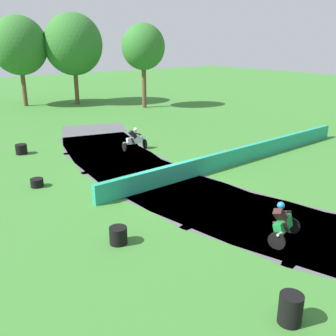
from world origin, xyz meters
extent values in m
plane|color=#38752D|center=(0.00, 0.00, 0.00)|extent=(120.00, 120.00, 0.00)
cube|color=#515156|center=(1.85, 10.68, 0.00)|extent=(7.54, 9.54, 0.01)
cube|color=#515156|center=(0.74, 7.21, 0.00)|extent=(6.64, 9.26, 0.01)
cube|color=#515156|center=(0.13, 3.63, 0.00)|extent=(5.60, 8.80, 0.01)
cube|color=#515156|center=(0.02, 0.00, 0.00)|extent=(5.12, 8.54, 0.01)
cube|color=#515156|center=(0.41, -3.61, 0.00)|extent=(6.20, 9.08, 0.01)
cube|color=#515156|center=(1.31, -7.13, 0.00)|extent=(7.16, 9.44, 0.01)
cube|color=#239375|center=(5.40, 0.21, 0.45)|extent=(18.46, 1.02, 0.90)
cylinder|color=black|center=(2.83, 5.95, 0.30)|extent=(0.18, 0.67, 0.67)
cylinder|color=black|center=(1.45, 6.15, 0.30)|extent=(0.18, 0.67, 0.67)
cube|color=silver|center=(2.15, 6.09, 0.60)|extent=(1.04, 0.46, 0.43)
ellipsoid|color=silver|center=(2.33, 6.09, 0.85)|extent=(0.48, 0.37, 0.27)
cone|color=silver|center=(2.82, 6.01, 0.71)|extent=(0.43, 0.39, 0.44)
cylinder|color=#B2B2B7|center=(1.53, 6.05, 0.53)|extent=(0.42, 0.16, 0.17)
cube|color=black|center=(2.07, 6.15, 0.98)|extent=(0.53, 0.40, 0.60)
sphere|color=white|center=(2.30, 6.15, 1.26)|extent=(0.26, 0.26, 0.26)
cylinder|color=black|center=(2.38, 6.29, 0.98)|extent=(0.43, 0.17, 0.24)
cylinder|color=black|center=(2.33, 5.93, 1.02)|extent=(0.43, 0.17, 0.24)
cylinder|color=black|center=(1.99, 6.29, 0.59)|extent=(0.28, 0.18, 0.42)
cylinder|color=black|center=(1.94, 5.94, 0.64)|extent=(0.28, 0.18, 0.42)
cylinder|color=black|center=(0.77, -6.68, 0.29)|extent=(0.29, 0.74, 0.75)
cylinder|color=black|center=(-0.57, -7.07, 0.29)|extent=(0.29, 0.74, 0.75)
cube|color=#198438|center=(0.08, -6.79, 0.58)|extent=(1.07, 0.64, 0.46)
ellipsoid|color=#198438|center=(0.23, -6.67, 0.82)|extent=(0.52, 0.45, 0.31)
cone|color=#198438|center=(0.72, -6.57, 0.69)|extent=(0.48, 0.45, 0.48)
cylinder|color=#B2B2B7|center=(-0.46, -7.09, 0.53)|extent=(0.42, 0.20, 0.18)
cube|color=#331919|center=(-0.03, -6.71, 0.94)|extent=(0.58, 0.40, 0.63)
sphere|color=#1E7FE0|center=(0.16, -6.57, 1.21)|extent=(0.26, 0.26, 0.26)
cylinder|color=#331919|center=(0.19, -6.46, 0.92)|extent=(0.44, 0.18, 0.24)
cylinder|color=#331919|center=(0.28, -6.79, 1.02)|extent=(0.44, 0.18, 0.24)
cylinder|color=#331919|center=(-0.15, -6.67, 0.54)|extent=(0.31, 0.19, 0.42)
cylinder|color=#331919|center=(-0.05, -7.00, 0.65)|extent=(0.31, 0.19, 0.42)
cylinder|color=black|center=(-3.87, 9.42, 0.10)|extent=(0.68, 0.68, 0.20)
cylinder|color=black|center=(-3.87, 9.42, 0.30)|extent=(0.68, 0.68, 0.20)
cylinder|color=black|center=(-3.87, 9.42, 0.50)|extent=(0.68, 0.68, 0.20)
cylinder|color=black|center=(-5.00, 3.43, 0.10)|extent=(0.61, 0.61, 0.20)
cylinder|color=black|center=(-5.00, 3.43, 0.30)|extent=(0.61, 0.61, 0.20)
cylinder|color=black|center=(-4.61, -3.55, 0.10)|extent=(0.62, 0.62, 0.20)
cylinder|color=black|center=(-4.61, -3.55, 0.30)|extent=(0.62, 0.62, 0.20)
cylinder|color=black|center=(-4.61, -3.55, 0.50)|extent=(0.62, 0.62, 0.20)
cylinder|color=black|center=(-3.20, -9.52, 0.10)|extent=(0.59, 0.59, 0.20)
cylinder|color=black|center=(-3.20, -9.52, 0.30)|extent=(0.59, 0.59, 0.20)
cylinder|color=black|center=(-3.20, -9.52, 0.50)|extent=(0.59, 0.59, 0.20)
cylinder|color=black|center=(-3.20, -9.52, 0.70)|extent=(0.59, 0.59, 0.20)
cone|color=orange|center=(5.82, 1.77, 0.22)|extent=(0.28, 0.28, 0.44)
cylinder|color=brown|center=(6.88, 24.95, 1.79)|extent=(0.44, 0.44, 3.57)
ellipsoid|color=#2D6B28|center=(6.88, 24.95, 6.09)|extent=(5.93, 5.93, 6.22)
cylinder|color=brown|center=(2.03, 26.97, 1.83)|extent=(0.44, 0.44, 3.66)
ellipsoid|color=#2D6B28|center=(2.03, 26.97, 5.99)|extent=(5.49, 5.49, 5.77)
cylinder|color=brown|center=(11.32, 18.71, 2.06)|extent=(0.44, 0.44, 4.11)
ellipsoid|color=#2D6B28|center=(11.32, 18.71, 5.89)|extent=(4.19, 4.19, 4.40)
camera|label=1|loc=(-10.36, -14.01, 6.73)|focal=41.36mm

